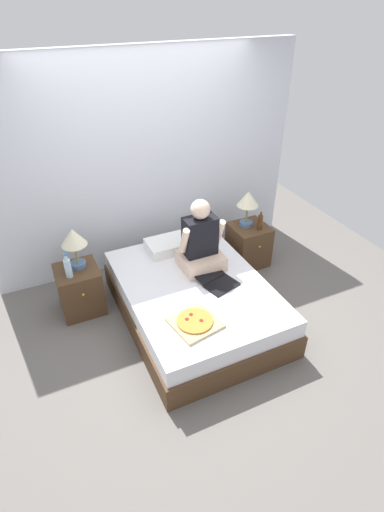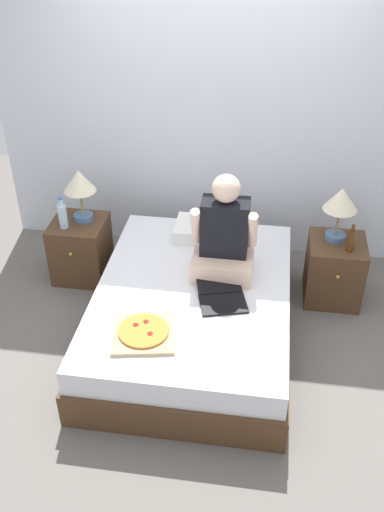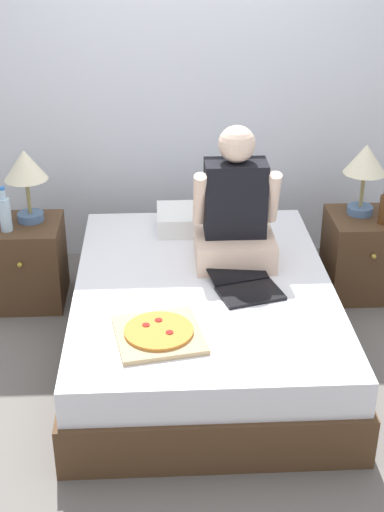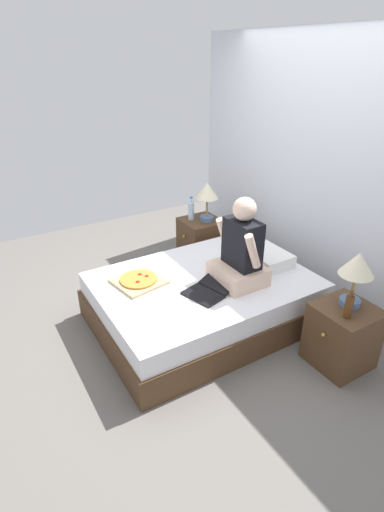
{
  "view_description": "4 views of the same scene",
  "coord_description": "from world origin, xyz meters",
  "px_view_note": "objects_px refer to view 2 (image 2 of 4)",
  "views": [
    {
      "loc": [
        -1.38,
        -2.89,
        2.97
      ],
      "look_at": [
        -0.01,
        0.03,
        0.77
      ],
      "focal_mm": 28.0,
      "sensor_mm": 36.0,
      "label": 1
    },
    {
      "loc": [
        0.46,
        -3.2,
        2.97
      ],
      "look_at": [
        0.01,
        -0.09,
        0.8
      ],
      "focal_mm": 40.0,
      "sensor_mm": 36.0,
      "label": 2
    },
    {
      "loc": [
        -0.23,
        -3.36,
        2.31
      ],
      "look_at": [
        -0.07,
        -0.2,
        0.71
      ],
      "focal_mm": 50.0,
      "sensor_mm": 36.0,
      "label": 3
    },
    {
      "loc": [
        2.62,
        -1.7,
        2.28
      ],
      "look_at": [
        0.06,
        -0.16,
        0.75
      ],
      "focal_mm": 28.0,
      "sensor_mm": 36.0,
      "label": 4
    }
  ],
  "objects_px": {
    "beer_bottle": "(351,240)",
    "pizza_box": "(144,332)",
    "lamp_on_left_nightstand": "(79,184)",
    "laptop": "(222,297)",
    "lamp_on_right_nightstand": "(341,203)",
    "bed": "(193,313)",
    "water_bottle": "(63,215)",
    "nightstand_right": "(334,270)",
    "person_seated": "(224,238)",
    "nightstand_left": "(81,249)"
  },
  "relations": [
    {
      "from": "beer_bottle",
      "to": "pizza_box",
      "type": "xyz_separation_m",
      "value": [
        -1.37,
        -1.07,
        -0.15
      ]
    },
    {
      "from": "bed",
      "to": "pizza_box",
      "type": "distance_m",
      "value": 0.63
    },
    {
      "from": "pizza_box",
      "to": "lamp_on_left_nightstand",
      "type": "bearing_deg",
      "value": 122.33
    },
    {
      "from": "nightstand_right",
      "to": "lamp_on_right_nightstand",
      "type": "distance_m",
      "value": 0.59
    },
    {
      "from": "bed",
      "to": "nightstand_right",
      "type": "xyz_separation_m",
      "value": [
        1.06,
        0.64,
        0.04
      ]
    },
    {
      "from": "person_seated",
      "to": "laptop",
      "type": "relative_size",
      "value": 1.61
    },
    {
      "from": "person_seated",
      "to": "laptop",
      "type": "xyz_separation_m",
      "value": [
        0.03,
        -0.34,
        -0.27
      ]
    },
    {
      "from": "bed",
      "to": "pizza_box",
      "type": "xyz_separation_m",
      "value": [
        -0.25,
        -0.53,
        0.25
      ]
    },
    {
      "from": "water_bottle",
      "to": "person_seated",
      "type": "height_order",
      "value": "person_seated"
    },
    {
      "from": "water_bottle",
      "to": "person_seated",
      "type": "relative_size",
      "value": 0.35
    },
    {
      "from": "nightstand_left",
      "to": "water_bottle",
      "type": "height_order",
      "value": "water_bottle"
    },
    {
      "from": "nightstand_right",
      "to": "person_seated",
      "type": "height_order",
      "value": "person_seated"
    },
    {
      "from": "lamp_on_right_nightstand",
      "to": "nightstand_left",
      "type": "bearing_deg",
      "value": -178.62
    },
    {
      "from": "nightstand_left",
      "to": "pizza_box",
      "type": "relative_size",
      "value": 1.13
    },
    {
      "from": "water_bottle",
      "to": "lamp_on_right_nightstand",
      "type": "distance_m",
      "value": 2.18
    },
    {
      "from": "beer_bottle",
      "to": "laptop",
      "type": "relative_size",
      "value": 0.47
    },
    {
      "from": "person_seated",
      "to": "water_bottle",
      "type": "bearing_deg",
      "value": 167.37
    },
    {
      "from": "beer_bottle",
      "to": "lamp_on_left_nightstand",
      "type": "bearing_deg",
      "value": 176.0
    },
    {
      "from": "laptop",
      "to": "bed",
      "type": "bearing_deg",
      "value": 156.68
    },
    {
      "from": "lamp_on_left_nightstand",
      "to": "laptop",
      "type": "relative_size",
      "value": 0.93
    },
    {
      "from": "nightstand_left",
      "to": "lamp_on_left_nightstand",
      "type": "xyz_separation_m",
      "value": [
        0.04,
        0.05,
        0.59
      ]
    },
    {
      "from": "nightstand_right",
      "to": "pizza_box",
      "type": "xyz_separation_m",
      "value": [
        -1.3,
        -1.17,
        0.21
      ]
    },
    {
      "from": "person_seated",
      "to": "laptop",
      "type": "height_order",
      "value": "person_seated"
    },
    {
      "from": "nightstand_left",
      "to": "beer_bottle",
      "type": "distance_m",
      "value": 2.22
    },
    {
      "from": "nightstand_right",
      "to": "bed",
      "type": "bearing_deg",
      "value": -148.84
    },
    {
      "from": "beer_bottle",
      "to": "laptop",
      "type": "distance_m",
      "value": 1.12
    },
    {
      "from": "lamp_on_left_nightstand",
      "to": "water_bottle",
      "type": "bearing_deg",
      "value": -130.6
    },
    {
      "from": "nightstand_left",
      "to": "pizza_box",
      "type": "height_order",
      "value": "nightstand_left"
    },
    {
      "from": "pizza_box",
      "to": "water_bottle",
      "type": "bearing_deg",
      "value": 129.57
    },
    {
      "from": "lamp_on_left_nightstand",
      "to": "pizza_box",
      "type": "distance_m",
      "value": 1.49
    },
    {
      "from": "nightstand_right",
      "to": "lamp_on_right_nightstand",
      "type": "relative_size",
      "value": 1.17
    },
    {
      "from": "lamp_on_right_nightstand",
      "to": "beer_bottle",
      "type": "bearing_deg",
      "value": -56.31
    },
    {
      "from": "lamp_on_right_nightstand",
      "to": "person_seated",
      "type": "xyz_separation_m",
      "value": [
        -0.84,
        -0.44,
        -0.12
      ]
    },
    {
      "from": "nightstand_right",
      "to": "pizza_box",
      "type": "height_order",
      "value": "nightstand_right"
    },
    {
      "from": "water_bottle",
      "to": "pizza_box",
      "type": "xyz_separation_m",
      "value": [
        0.89,
        -1.08,
        -0.17
      ]
    },
    {
      "from": "water_bottle",
      "to": "nightstand_right",
      "type": "xyz_separation_m",
      "value": [
        2.19,
        0.09,
        -0.38
      ]
    },
    {
      "from": "bed",
      "to": "beer_bottle",
      "type": "distance_m",
      "value": 1.31
    },
    {
      "from": "lamp_on_left_nightstand",
      "to": "laptop",
      "type": "bearing_deg",
      "value": -32.4
    },
    {
      "from": "nightstand_right",
      "to": "person_seated",
      "type": "distance_m",
      "value": 1.06
    },
    {
      "from": "lamp_on_left_nightstand",
      "to": "lamp_on_right_nightstand",
      "type": "bearing_deg",
      "value": 0.0
    },
    {
      "from": "lamp_on_left_nightstand",
      "to": "laptop",
      "type": "height_order",
      "value": "lamp_on_left_nightstand"
    },
    {
      "from": "lamp_on_right_nightstand",
      "to": "laptop",
      "type": "xyz_separation_m",
      "value": [
        -0.81,
        -0.78,
        -0.38
      ]
    },
    {
      "from": "person_seated",
      "to": "nightstand_right",
      "type": "bearing_deg",
      "value": 24.09
    },
    {
      "from": "beer_bottle",
      "to": "pizza_box",
      "type": "distance_m",
      "value": 1.75
    },
    {
      "from": "bed",
      "to": "nightstand_left",
      "type": "xyz_separation_m",
      "value": [
        -1.06,
        0.64,
        0.04
      ]
    },
    {
      "from": "beer_bottle",
      "to": "person_seated",
      "type": "distance_m",
      "value": 0.99
    },
    {
      "from": "bed",
      "to": "water_bottle",
      "type": "xyz_separation_m",
      "value": [
        -1.14,
        0.55,
        0.42
      ]
    },
    {
      "from": "lamp_on_left_nightstand",
      "to": "person_seated",
      "type": "xyz_separation_m",
      "value": [
        1.21,
        -0.44,
        -0.12
      ]
    },
    {
      "from": "lamp_on_left_nightstand",
      "to": "lamp_on_right_nightstand",
      "type": "relative_size",
      "value": 1.0
    },
    {
      "from": "beer_bottle",
      "to": "bed",
      "type": "bearing_deg",
      "value": -154.43
    }
  ]
}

